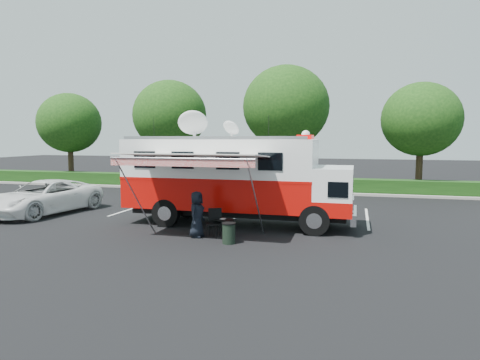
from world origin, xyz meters
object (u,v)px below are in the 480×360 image
(command_truck, at_px, (235,178))
(white_suv, at_px, (45,214))
(trash_bin, at_px, (229,233))
(folding_table, at_px, (224,220))

(command_truck, distance_m, white_suv, 10.08)
(command_truck, height_order, trash_bin, command_truck)
(command_truck, distance_m, folding_table, 2.67)
(command_truck, distance_m, trash_bin, 3.72)
(white_suv, xyz_separation_m, folding_table, (10.07, -2.36, 0.63))
(white_suv, height_order, trash_bin, white_suv)
(white_suv, distance_m, folding_table, 10.36)
(command_truck, xyz_separation_m, white_suv, (-9.87, 0.09, -2.02))
(folding_table, distance_m, trash_bin, 1.14)
(white_suv, bearing_deg, folding_table, -4.61)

